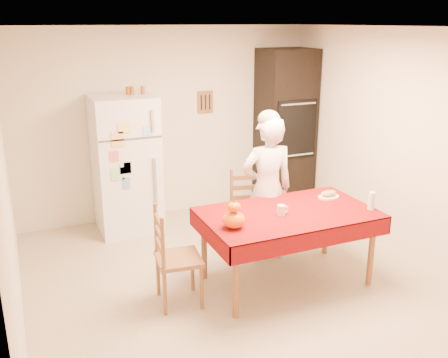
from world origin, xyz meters
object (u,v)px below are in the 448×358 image
wine_glass (371,201)px  bread_plate (328,197)px  coffee_mug (281,210)px  chair_far (248,208)px  chair_left (172,254)px  refrigerator (126,165)px  dining_table (288,218)px  pumpkin_lower (234,220)px  oven_cabinet (285,129)px  seated_woman (267,190)px

wine_glass → bread_plate: bearing=113.6°
coffee_mug → wine_glass: bearing=-13.4°
chair_far → chair_left: same height
refrigerator → chair_left: size_ratio=1.79×
refrigerator → coffee_mug: 2.29m
refrigerator → chair_far: size_ratio=1.79×
dining_table → chair_far: (-0.02, 0.85, -0.18)m
dining_table → pumpkin_lower: bearing=-167.5°
refrigerator → chair_far: (1.13, -1.15, -0.34)m
coffee_mug → pumpkin_lower: pumpkin_lower is taller
dining_table → chair_far: bearing=91.1°
chair_far → bread_plate: size_ratio=3.96×
chair_far → pumpkin_lower: (-0.64, -0.99, 0.33)m
oven_cabinet → dining_table: 2.37m
dining_table → chair_left: size_ratio=1.79×
dining_table → seated_woman: (0.06, 0.56, 0.12)m
wine_glass → coffee_mug: bearing=166.6°
oven_cabinet → wine_glass: 2.34m
refrigerator → oven_cabinet: (2.28, 0.05, 0.25)m
coffee_mug → oven_cabinet: bearing=59.4°
coffee_mug → wine_glass: 0.93m
chair_far → bread_plate: 0.94m
pumpkin_lower → bread_plate: 1.30m
refrigerator → wine_glass: bearing=-49.2°
pumpkin_lower → refrigerator: bearing=103.1°
seated_woman → pumpkin_lower: (-0.72, -0.71, 0.03)m
chair_far → pumpkin_lower: size_ratio=4.62×
refrigerator → pumpkin_lower: refrigerator is taller
oven_cabinet → chair_left: size_ratio=2.32×
chair_far → bread_plate: bearing=-33.4°
seated_woman → pumpkin_lower: bearing=50.9°
refrigerator → pumpkin_lower: (0.50, -2.14, -0.01)m
seated_woman → dining_table: bearing=89.8°
chair_left → seated_woman: 1.38m
oven_cabinet → coffee_mug: oven_cabinet is taller
chair_far → seated_woman: seated_woman is taller
dining_table → coffee_mug: (-0.11, -0.04, 0.12)m
oven_cabinet → chair_far: bearing=-133.8°
chair_left → seated_woman: bearing=-61.6°
oven_cabinet → bread_plate: (-0.53, -1.86, -0.33)m
seated_woman → refrigerator: bearing=-43.5°
coffee_mug → pumpkin_lower: size_ratio=0.49×
refrigerator → dining_table: bearing=-60.0°
refrigerator → bread_plate: refrigerator is taller
refrigerator → chair_left: bearing=-91.0°
chair_far → chair_left: bearing=-132.4°
seated_woman → coffee_mug: size_ratio=16.16×
seated_woman → wine_glass: 1.10m
chair_far → pumpkin_lower: 1.22m
chair_left → bread_plate: size_ratio=3.96×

